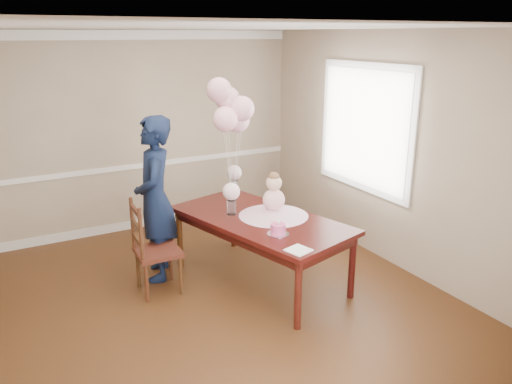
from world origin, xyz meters
name	(u,v)px	position (x,y,z in m)	size (l,w,h in m)	color
floor	(218,304)	(0.00, 0.00, 0.00)	(4.50, 5.00, 0.00)	#351C0D
ceiling	(211,27)	(0.00, 0.00, 2.70)	(4.50, 5.00, 0.02)	white
wall_back	(139,133)	(0.00, 2.50, 1.35)	(4.50, 0.02, 2.70)	gray
wall_front	(412,294)	(0.00, -2.50, 1.35)	(4.50, 0.02, 2.70)	gray
wall_right	(394,152)	(2.25, 0.00, 1.35)	(0.02, 5.00, 2.70)	gray
chair_rail_trim	(142,166)	(0.00, 2.49, 0.90)	(4.50, 0.02, 0.07)	white
crown_molding	(133,35)	(0.00, 2.49, 2.63)	(4.50, 0.02, 0.12)	white
baseboard_trim	(146,222)	(0.00, 2.49, 0.06)	(4.50, 0.02, 0.12)	silver
window_frame	(365,128)	(2.23, 0.50, 1.55)	(0.02, 1.66, 1.56)	white
window_blinds	(364,128)	(2.21, 0.50, 1.55)	(0.01, 1.50, 1.40)	white
dining_table_top	(260,220)	(0.63, 0.25, 0.73)	(1.00, 2.01, 0.05)	black
table_apron	(260,226)	(0.63, 0.25, 0.65)	(0.90, 1.91, 0.10)	black
table_leg_fl	(298,295)	(0.47, -0.75, 0.35)	(0.07, 0.07, 0.70)	black
table_leg_fr	(352,267)	(1.28, -0.53, 0.35)	(0.07, 0.07, 0.70)	black
table_leg_bl	(180,239)	(-0.02, 1.03, 0.35)	(0.07, 0.07, 0.70)	black
table_leg_br	(233,221)	(0.80, 1.25, 0.35)	(0.07, 0.07, 0.70)	black
baby_skirt	(274,211)	(0.79, 0.24, 0.80)	(0.76, 0.76, 0.10)	#DFA4C4
baby_torso	(274,200)	(0.79, 0.24, 0.93)	(0.24, 0.24, 0.24)	#FFA1CE
baby_head	(274,183)	(0.79, 0.24, 1.12)	(0.17, 0.17, 0.17)	beige
baby_hair	(274,178)	(0.79, 0.24, 1.18)	(0.12, 0.12, 0.12)	brown
cake_platter	(278,234)	(0.56, -0.24, 0.76)	(0.22, 0.22, 0.01)	silver
birthday_cake	(278,229)	(0.56, -0.24, 0.81)	(0.15, 0.15, 0.10)	#D7437F
cake_flower_a	(278,223)	(0.56, -0.24, 0.88)	(0.03, 0.03, 0.03)	white
cake_flower_b	(279,221)	(0.58, -0.21, 0.88)	(0.03, 0.03, 0.03)	silver
rose_vase_near	(232,207)	(0.41, 0.50, 0.83)	(0.10, 0.10, 0.16)	silver
roses_near	(231,192)	(0.41, 0.50, 1.01)	(0.19, 0.19, 0.19)	#F6CED5
rose_vase_far	(234,187)	(0.78, 1.17, 0.83)	(0.10, 0.10, 0.16)	white
roses_far	(234,173)	(0.78, 1.17, 1.01)	(0.19, 0.19, 0.19)	beige
napkin	(298,250)	(0.52, -0.66, 0.76)	(0.20, 0.20, 0.01)	white
balloon_weight	(234,203)	(0.58, 0.81, 0.76)	(0.04, 0.04, 0.02)	silver
balloon_a	(225,119)	(0.49, 0.78, 1.75)	(0.28, 0.28, 0.28)	#FFB4C5
balloon_b	(242,109)	(0.69, 0.79, 1.86)	(0.28, 0.28, 0.28)	#EBA7BF
balloon_c	(227,99)	(0.58, 0.91, 1.96)	(0.28, 0.28, 0.28)	#DA9AAD
balloon_d	(219,90)	(0.48, 0.91, 2.06)	(0.28, 0.28, 0.28)	#DE9DB0
balloon_e	(238,120)	(0.71, 0.93, 1.70)	(0.28, 0.28, 0.28)	#FFB4D9
balloon_ribbon_a	(230,169)	(0.54, 0.80, 1.18)	(0.00, 0.00, 0.84)	white
balloon_ribbon_b	(238,163)	(0.64, 0.80, 1.23)	(0.00, 0.00, 0.94)	silver
balloon_ribbon_c	(231,158)	(0.58, 0.86, 1.28)	(0.00, 0.00, 1.04)	silver
balloon_ribbon_d	(227,155)	(0.53, 0.86, 1.33)	(0.00, 0.00, 1.14)	white
balloon_ribbon_e	(236,168)	(0.65, 0.87, 1.16)	(0.00, 0.00, 0.79)	white
dining_chair_seat	(158,252)	(-0.43, 0.58, 0.45)	(0.44, 0.44, 0.05)	#3D1810
chair_leg_fl	(147,283)	(-0.62, 0.40, 0.22)	(0.04, 0.04, 0.43)	#3D1D10
chair_leg_fr	(181,275)	(-0.25, 0.39, 0.22)	(0.04, 0.04, 0.43)	#391F0F
chair_leg_bl	(138,268)	(-0.60, 0.77, 0.22)	(0.04, 0.04, 0.43)	#311C0D
chair_leg_br	(171,262)	(-0.24, 0.75, 0.22)	(0.04, 0.04, 0.43)	#36190E
chair_back_post_l	(141,235)	(-0.64, 0.40, 0.75)	(0.04, 0.04, 0.57)	#391C0F
chair_back_post_r	(133,223)	(-0.62, 0.77, 0.75)	(0.04, 0.04, 0.57)	#351A0E
chair_slat_low	(138,240)	(-0.63, 0.59, 0.63)	(0.03, 0.40, 0.05)	#381E0F
chair_slat_mid	(136,225)	(-0.63, 0.59, 0.79)	(0.03, 0.40, 0.05)	#311B0D
chair_slat_top	(135,210)	(-0.63, 0.59, 0.95)	(0.03, 0.40, 0.05)	#32150D
woman	(155,199)	(-0.31, 0.92, 0.92)	(0.67, 0.44, 1.84)	black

